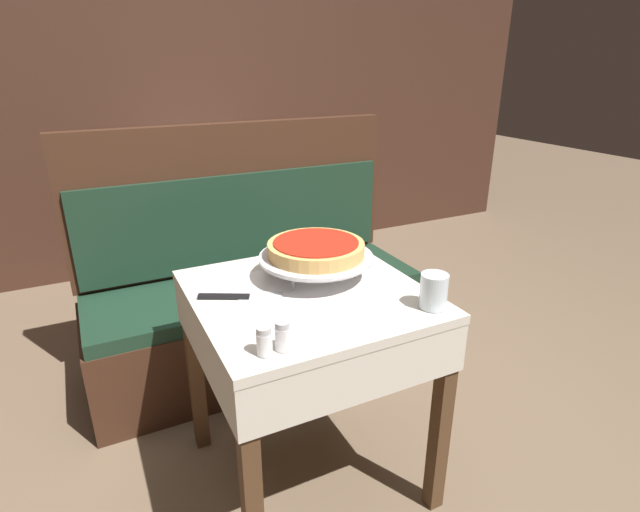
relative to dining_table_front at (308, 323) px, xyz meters
The scene contains 12 objects.
ground_plane 0.62m from the dining_table_front, ahead, with size 14.00×14.00×0.00m, color brown.
dining_table_front is the anchor object (origin of this frame).
dining_table_rear 1.71m from the dining_table_front, 84.83° to the left, with size 0.72×0.72×0.74m.
booth_bench 0.83m from the dining_table_front, 84.45° to the left, with size 1.53×0.54×1.15m.
back_wall_panel 2.34m from the dining_table_front, 90.00° to the left, with size 6.00×0.04×2.40m, color #3D2319.
pizza_pan_stand 0.21m from the dining_table_front, 49.85° to the left, with size 0.38×0.38×0.08m.
deep_dish_pizza 0.24m from the dining_table_front, 49.85° to the left, with size 0.32×0.32×0.05m.
pizza_server 0.23m from the dining_table_front, 169.35° to the left, with size 0.25×0.16×0.01m.
water_glass_near 0.42m from the dining_table_front, 42.94° to the right, with size 0.08×0.08×0.10m.
salt_shaker 0.40m from the dining_table_front, 131.53° to the right, with size 0.04×0.04×0.07m.
pepper_shaker 0.37m from the dining_table_front, 125.42° to the right, with size 0.04×0.04×0.08m.
condiment_caddy 1.65m from the dining_table_front, 86.49° to the left, with size 0.12×0.12×0.15m.
Camera 1 is at (-0.59, -1.29, 1.42)m, focal length 28.00 mm.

